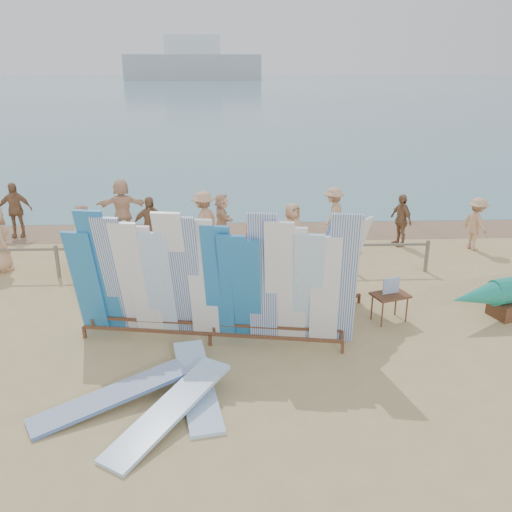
{
  "coord_description": "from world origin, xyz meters",
  "views": [
    {
      "loc": [
        0.72,
        -10.76,
        5.45
      ],
      "look_at": [
        1.24,
        1.31,
        1.13
      ],
      "focal_mm": 38.0,
      "sensor_mm": 36.0,
      "label": 1
    }
  ],
  "objects_px": {
    "beachgoer_extra_1": "(15,210)",
    "beachgoer_10": "(401,220)",
    "beachgoer_4": "(150,226)",
    "flat_board_e": "(112,405)",
    "beachgoer_2": "(83,238)",
    "beachgoer_6": "(292,230)",
    "main_surfboard_rack": "(211,283)",
    "beachgoer_9": "(333,215)",
    "beach_chair_right": "(290,250)",
    "beachgoer_extra_0": "(476,224)",
    "beachgoer_11": "(122,207)",
    "side_surfboard_rack": "(334,268)",
    "flat_board_a": "(197,389)",
    "flat_board_b": "(170,421)",
    "beachgoer_5": "(222,217)",
    "beachgoer_3": "(203,222)",
    "beach_chair_left": "(232,259)",
    "vendor_table": "(389,307)",
    "stroller": "(256,248)"
  },
  "relations": [
    {
      "from": "beachgoer_3",
      "to": "main_surfboard_rack",
      "type": "bearing_deg",
      "value": 38.26
    },
    {
      "from": "flat_board_e",
      "to": "beachgoer_9",
      "type": "height_order",
      "value": "beachgoer_9"
    },
    {
      "from": "main_surfboard_rack",
      "to": "beachgoer_9",
      "type": "relative_size",
      "value": 3.27
    },
    {
      "from": "beachgoer_11",
      "to": "beachgoer_10",
      "type": "xyz_separation_m",
      "value": [
        8.92,
        -1.57,
        -0.12
      ]
    },
    {
      "from": "flat_board_e",
      "to": "flat_board_a",
      "type": "bearing_deg",
      "value": 76.07
    },
    {
      "from": "beachgoer_2",
      "to": "beachgoer_11",
      "type": "distance_m",
      "value": 3.33
    },
    {
      "from": "beachgoer_11",
      "to": "vendor_table",
      "type": "bearing_deg",
      "value": 131.51
    },
    {
      "from": "beachgoer_extra_1",
      "to": "beachgoer_3",
      "type": "relative_size",
      "value": 0.98
    },
    {
      "from": "beachgoer_2",
      "to": "beachgoer_6",
      "type": "xyz_separation_m",
      "value": [
        5.87,
        0.82,
        -0.1
      ]
    },
    {
      "from": "beachgoer_2",
      "to": "beachgoer_3",
      "type": "xyz_separation_m",
      "value": [
        3.25,
        1.41,
        0.01
      ]
    },
    {
      "from": "side_surfboard_rack",
      "to": "beachgoer_11",
      "type": "height_order",
      "value": "side_surfboard_rack"
    },
    {
      "from": "flat_board_e",
      "to": "beachgoer_4",
      "type": "xyz_separation_m",
      "value": [
        -0.37,
        7.66,
        0.89
      ]
    },
    {
      "from": "vendor_table",
      "to": "beach_chair_right",
      "type": "distance_m",
      "value": 4.54
    },
    {
      "from": "main_surfboard_rack",
      "to": "side_surfboard_rack",
      "type": "bearing_deg",
      "value": 32.71
    },
    {
      "from": "flat_board_b",
      "to": "beach_chair_right",
      "type": "xyz_separation_m",
      "value": [
        2.71,
        7.6,
        0.26
      ]
    },
    {
      "from": "stroller",
      "to": "main_surfboard_rack",
      "type": "bearing_deg",
      "value": -117.23
    },
    {
      "from": "beachgoer_6",
      "to": "beachgoer_2",
      "type": "bearing_deg",
      "value": 147.92
    },
    {
      "from": "beach_chair_right",
      "to": "beachgoer_2",
      "type": "relative_size",
      "value": 0.49
    },
    {
      "from": "flat_board_b",
      "to": "beachgoer_9",
      "type": "relative_size",
      "value": 1.52
    },
    {
      "from": "beachgoer_4",
      "to": "beachgoer_extra_1",
      "type": "distance_m",
      "value": 5.08
    },
    {
      "from": "flat_board_e",
      "to": "flat_board_a",
      "type": "distance_m",
      "value": 1.47
    },
    {
      "from": "vendor_table",
      "to": "beachgoer_3",
      "type": "bearing_deg",
      "value": 111.85
    },
    {
      "from": "main_surfboard_rack",
      "to": "beachgoer_6",
      "type": "relative_size",
      "value": 3.57
    },
    {
      "from": "flat_board_b",
      "to": "beachgoer_11",
      "type": "relative_size",
      "value": 1.43
    },
    {
      "from": "beachgoer_5",
      "to": "beachgoer_3",
      "type": "relative_size",
      "value": 0.83
    },
    {
      "from": "flat_board_b",
      "to": "flat_board_e",
      "type": "bearing_deg",
      "value": -170.81
    },
    {
      "from": "beach_chair_left",
      "to": "beachgoer_extra_1",
      "type": "xyz_separation_m",
      "value": [
        -7.08,
        3.21,
        0.67
      ]
    },
    {
      "from": "side_surfboard_rack",
      "to": "beachgoer_6",
      "type": "height_order",
      "value": "side_surfboard_rack"
    },
    {
      "from": "beachgoer_2",
      "to": "beachgoer_extra_0",
      "type": "xyz_separation_m",
      "value": [
        11.57,
        1.23,
        -0.11
      ]
    },
    {
      "from": "beachgoer_4",
      "to": "beachgoer_11",
      "type": "bearing_deg",
      "value": 122.84
    },
    {
      "from": "beach_chair_right",
      "to": "beachgoer_extra_0",
      "type": "bearing_deg",
      "value": 7.33
    },
    {
      "from": "flat_board_b",
      "to": "beachgoer_6",
      "type": "height_order",
      "value": "beachgoer_6"
    },
    {
      "from": "side_surfboard_rack",
      "to": "beachgoer_2",
      "type": "height_order",
      "value": "side_surfboard_rack"
    },
    {
      "from": "side_surfboard_rack",
      "to": "beachgoer_9",
      "type": "xyz_separation_m",
      "value": [
        0.94,
        5.3,
        -0.22
      ]
    },
    {
      "from": "main_surfboard_rack",
      "to": "flat_board_e",
      "type": "relative_size",
      "value": 2.16
    },
    {
      "from": "main_surfboard_rack",
      "to": "beachgoer_9",
      "type": "xyz_separation_m",
      "value": [
        3.65,
        6.47,
        -0.4
      ]
    },
    {
      "from": "flat_board_a",
      "to": "beachgoer_extra_0",
      "type": "xyz_separation_m",
      "value": [
        8.11,
        7.33,
        0.81
      ]
    },
    {
      "from": "stroller",
      "to": "beachgoer_3",
      "type": "xyz_separation_m",
      "value": [
        -1.56,
        0.96,
        0.53
      ]
    },
    {
      "from": "side_surfboard_rack",
      "to": "beachgoer_9",
      "type": "height_order",
      "value": "side_surfboard_rack"
    },
    {
      "from": "beachgoer_extra_0",
      "to": "beachgoer_10",
      "type": "distance_m",
      "value": 2.25
    },
    {
      "from": "beachgoer_11",
      "to": "flat_board_e",
      "type": "bearing_deg",
      "value": 94.59
    },
    {
      "from": "beach_chair_left",
      "to": "beachgoer_4",
      "type": "bearing_deg",
      "value": -175.06
    },
    {
      "from": "flat_board_a",
      "to": "beachgoer_extra_1",
      "type": "height_order",
      "value": "beachgoer_extra_1"
    },
    {
      "from": "vendor_table",
      "to": "beach_chair_left",
      "type": "distance_m",
      "value": 4.94
    },
    {
      "from": "beachgoer_extra_1",
      "to": "beachgoer_5",
      "type": "relative_size",
      "value": 1.18
    },
    {
      "from": "flat_board_b",
      "to": "flat_board_e",
      "type": "height_order",
      "value": "flat_board_b"
    },
    {
      "from": "beachgoer_4",
      "to": "flat_board_e",
      "type": "bearing_deg",
      "value": -83.97
    },
    {
      "from": "main_surfboard_rack",
      "to": "beachgoer_4",
      "type": "bearing_deg",
      "value": 119.35
    },
    {
      "from": "main_surfboard_rack",
      "to": "beachgoer_extra_0",
      "type": "bearing_deg",
      "value": 44.2
    },
    {
      "from": "beachgoer_extra_1",
      "to": "beachgoer_10",
      "type": "relative_size",
      "value": 1.11
    }
  ]
}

